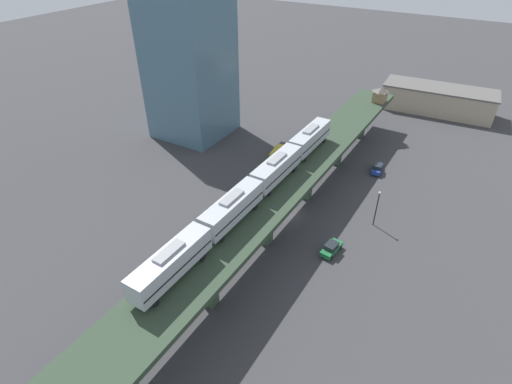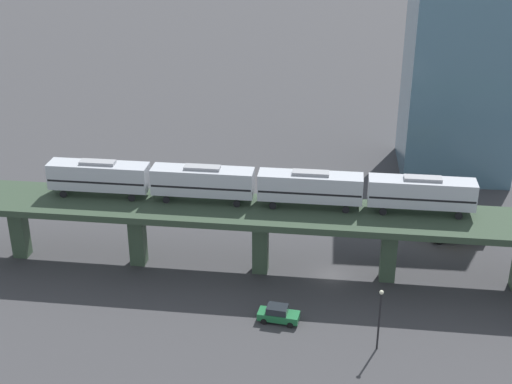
{
  "view_description": "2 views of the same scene",
  "coord_description": "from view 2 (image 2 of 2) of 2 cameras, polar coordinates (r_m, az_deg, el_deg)",
  "views": [
    {
      "loc": [
        23.63,
        -52.0,
        43.86
      ],
      "look_at": [
        -1.59,
        -9.19,
        9.75
      ],
      "focal_mm": 28.0,
      "sensor_mm": 36.0,
      "label": 1
    },
    {
      "loc": [
        73.54,
        -1.21,
        44.47
      ],
      "look_at": [
        -1.59,
        -9.19,
        9.75
      ],
      "focal_mm": 50.0,
      "sensor_mm": 36.0,
      "label": 2
    }
  ],
  "objects": [
    {
      "name": "office_tower",
      "position": [
        113.74,
        16.15,
        10.27
      ],
      "size": [
        16.0,
        16.0,
        36.0
      ],
      "color": "slate",
      "rests_on": "ground"
    },
    {
      "name": "street_lamp",
      "position": [
        72.34,
        9.86,
        -9.66
      ],
      "size": [
        0.44,
        0.44,
        6.94
      ],
      "color": "black",
      "rests_on": "ground"
    },
    {
      "name": "subway_train",
      "position": [
        82.72,
        0.0,
        0.65
      ],
      "size": [
        3.84,
        49.85,
        4.45
      ],
      "color": "#ADB2BA",
      "rests_on": "elevated_viaduct"
    },
    {
      "name": "delivery_truck",
      "position": [
        95.82,
        15.79,
        -2.8
      ],
      "size": [
        3.18,
        7.43,
        3.2
      ],
      "color": "#333338",
      "rests_on": "ground"
    },
    {
      "name": "elevated_viaduct",
      "position": [
        82.52,
        6.11,
        -2.43
      ],
      "size": [
        10.26,
        92.15,
        8.25
      ],
      "color": "#2C3D2C",
      "rests_on": "ground"
    },
    {
      "name": "ground_plane",
      "position": [
        85.95,
        6.03,
        -6.63
      ],
      "size": [
        400.0,
        400.0,
        0.0
      ],
      "primitive_type": "plane",
      "color": "#38383A"
    },
    {
      "name": "street_car_green",
      "position": [
        77.07,
        1.79,
        -9.73
      ],
      "size": [
        2.39,
        4.6,
        1.89
      ],
      "color": "#1E6638",
      "rests_on": "ground"
    }
  ]
}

